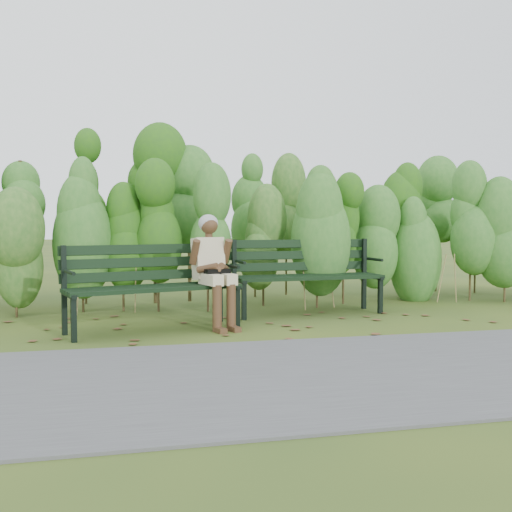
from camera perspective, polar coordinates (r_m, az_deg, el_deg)
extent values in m
plane|color=#30471D|center=(6.66, 0.69, -6.61)|extent=(80.00, 80.00, 0.00)
cube|color=#474749|center=(4.60, 7.43, -10.97)|extent=(60.00, 2.50, 0.01)
cylinder|color=#47381E|center=(7.80, -21.83, -2.45)|extent=(0.03, 0.03, 0.80)
ellipsoid|color=#337128|center=(7.77, -21.93, 2.25)|extent=(0.64, 0.64, 1.44)
cylinder|color=#47381E|center=(7.73, -17.34, -2.42)|extent=(0.03, 0.03, 0.80)
ellipsoid|color=#337128|center=(7.70, -17.42, 2.33)|extent=(0.64, 0.64, 1.44)
cylinder|color=#47381E|center=(7.71, -12.80, -2.37)|extent=(0.03, 0.03, 0.80)
ellipsoid|color=#337128|center=(7.68, -12.85, 2.39)|extent=(0.64, 0.64, 1.44)
cylinder|color=#47381E|center=(7.74, -8.26, -2.31)|extent=(0.03, 0.03, 0.80)
ellipsoid|color=#337128|center=(7.71, -8.30, 2.44)|extent=(0.64, 0.64, 1.44)
cylinder|color=#47381E|center=(7.81, -3.78, -2.23)|extent=(0.03, 0.03, 0.80)
ellipsoid|color=#337128|center=(7.78, -3.80, 2.47)|extent=(0.64, 0.64, 1.44)
cylinder|color=#47381E|center=(7.94, 0.58, -2.14)|extent=(0.03, 0.03, 0.80)
ellipsoid|color=#337128|center=(7.91, 0.58, 2.48)|extent=(0.64, 0.64, 1.44)
cylinder|color=#47381E|center=(8.11, 4.78, -2.04)|extent=(0.03, 0.03, 0.80)
ellipsoid|color=#337128|center=(8.07, 4.80, 2.48)|extent=(0.64, 0.64, 1.44)
cylinder|color=#47381E|center=(8.31, 8.80, -1.94)|extent=(0.03, 0.03, 0.80)
ellipsoid|color=#337128|center=(8.28, 8.84, 2.47)|extent=(0.64, 0.64, 1.44)
cylinder|color=#47381E|center=(8.56, 12.60, -1.84)|extent=(0.03, 0.03, 0.80)
ellipsoid|color=#337128|center=(8.53, 12.65, 2.45)|extent=(0.64, 0.64, 1.44)
cylinder|color=#47381E|center=(8.85, 16.17, -1.73)|extent=(0.03, 0.03, 0.80)
ellipsoid|color=#337128|center=(8.82, 16.23, 2.42)|extent=(0.64, 0.64, 1.44)
cylinder|color=#47381E|center=(9.16, 19.51, -1.62)|extent=(0.03, 0.03, 0.80)
ellipsoid|color=#337128|center=(9.13, 19.58, 2.38)|extent=(0.64, 0.64, 1.44)
cylinder|color=#47381E|center=(9.50, 22.61, -1.52)|extent=(0.03, 0.03, 0.80)
ellipsoid|color=#337128|center=(9.48, 22.69, 2.34)|extent=(0.64, 0.64, 1.44)
cylinder|color=#47381E|center=(8.76, -20.46, -0.86)|extent=(0.04, 0.04, 1.10)
ellipsoid|color=#2A591B|center=(8.75, -20.57, 4.90)|extent=(0.70, 0.70, 1.98)
cylinder|color=#47381E|center=(8.70, -15.44, -0.80)|extent=(0.04, 0.04, 1.10)
ellipsoid|color=#2A591B|center=(8.69, -15.52, 5.00)|extent=(0.70, 0.70, 1.98)
cylinder|color=#47381E|center=(8.71, -10.38, -0.74)|extent=(0.04, 0.04, 1.10)
ellipsoid|color=#2A591B|center=(8.69, -10.43, 5.05)|extent=(0.70, 0.70, 1.98)
cylinder|color=#47381E|center=(8.78, -5.36, -0.68)|extent=(0.04, 0.04, 1.10)
ellipsoid|color=#2A591B|center=(8.76, -5.39, 5.07)|extent=(0.70, 0.70, 1.98)
cylinder|color=#47381E|center=(8.91, -0.47, -0.61)|extent=(0.04, 0.04, 1.10)
ellipsoid|color=#2A591B|center=(8.90, -0.47, 5.06)|extent=(0.70, 0.70, 1.98)
cylinder|color=#47381E|center=(9.11, 4.25, -0.53)|extent=(0.04, 0.04, 1.10)
ellipsoid|color=#2A591B|center=(9.10, 4.27, 5.00)|extent=(0.70, 0.70, 1.98)
cylinder|color=#47381E|center=(9.37, 8.73, -0.46)|extent=(0.04, 0.04, 1.10)
ellipsoid|color=#2A591B|center=(9.36, 8.77, 4.92)|extent=(0.70, 0.70, 1.98)
cylinder|color=#47381E|center=(9.69, 12.94, -0.39)|extent=(0.04, 0.04, 1.10)
ellipsoid|color=#2A591B|center=(9.68, 13.01, 4.82)|extent=(0.70, 0.70, 1.98)
cylinder|color=#47381E|center=(10.05, 16.88, -0.32)|extent=(0.04, 0.04, 1.10)
ellipsoid|color=#2A591B|center=(10.04, 16.95, 4.70)|extent=(0.70, 0.70, 1.98)
cylinder|color=#47381E|center=(10.46, 20.52, -0.26)|extent=(0.04, 0.04, 1.10)
ellipsoid|color=#2A591B|center=(10.44, 20.61, 4.57)|extent=(0.70, 0.70, 1.98)
cube|color=brown|center=(5.90, -7.34, -7.86)|extent=(0.11, 0.10, 0.01)
cube|color=brown|center=(6.76, -7.80, -6.47)|extent=(0.11, 0.11, 0.01)
cube|color=brown|center=(7.77, 7.66, -5.22)|extent=(0.10, 0.08, 0.01)
cube|color=brown|center=(8.04, 15.44, -5.03)|extent=(0.11, 0.11, 0.01)
cube|color=brown|center=(5.83, -4.75, -7.99)|extent=(0.10, 0.11, 0.01)
cube|color=brown|center=(7.36, 20.90, -5.87)|extent=(0.10, 0.08, 0.01)
cube|color=brown|center=(6.45, 4.50, -6.92)|extent=(0.10, 0.11, 0.01)
cube|color=brown|center=(5.42, -15.69, -8.95)|extent=(0.11, 0.11, 0.01)
cube|color=brown|center=(5.98, 7.67, -7.72)|extent=(0.11, 0.11, 0.01)
cube|color=brown|center=(8.59, 17.61, -4.56)|extent=(0.10, 0.09, 0.01)
cube|color=brown|center=(5.57, -11.10, -8.56)|extent=(0.11, 0.09, 0.01)
cube|color=brown|center=(5.67, -21.12, -8.51)|extent=(0.10, 0.08, 0.01)
cube|color=brown|center=(6.91, -14.63, -6.33)|extent=(0.11, 0.11, 0.01)
cube|color=brown|center=(7.54, 11.93, -5.52)|extent=(0.11, 0.11, 0.01)
cube|color=brown|center=(7.77, 21.48, -5.42)|extent=(0.11, 0.11, 0.01)
cube|color=brown|center=(7.69, 18.59, -5.45)|extent=(0.09, 0.07, 0.01)
cube|color=brown|center=(5.52, -10.86, -8.66)|extent=(0.11, 0.11, 0.01)
cube|color=brown|center=(5.73, 4.69, -8.18)|extent=(0.11, 0.10, 0.01)
cube|color=brown|center=(6.91, 4.05, -6.24)|extent=(0.09, 0.08, 0.01)
cube|color=brown|center=(7.23, 2.34, -5.83)|extent=(0.07, 0.09, 0.01)
cube|color=brown|center=(5.48, -12.07, -8.76)|extent=(0.08, 0.10, 0.01)
cube|color=brown|center=(6.80, -7.50, -6.41)|extent=(0.11, 0.10, 0.01)
cube|color=brown|center=(8.26, 14.55, -4.81)|extent=(0.10, 0.11, 0.01)
cube|color=brown|center=(7.91, 10.96, -5.11)|extent=(0.09, 0.10, 0.01)
cube|color=brown|center=(7.46, 16.32, -5.67)|extent=(0.11, 0.11, 0.01)
cube|color=brown|center=(7.84, 19.64, -5.31)|extent=(0.10, 0.11, 0.01)
cube|color=brown|center=(7.22, -10.57, -5.89)|extent=(0.11, 0.11, 0.01)
cube|color=brown|center=(6.73, 6.42, -6.51)|extent=(0.10, 0.08, 0.01)
cube|color=brown|center=(7.24, 5.84, -5.82)|extent=(0.10, 0.11, 0.01)
cube|color=brown|center=(7.88, 14.59, -5.18)|extent=(0.08, 0.10, 0.01)
cube|color=brown|center=(7.53, 20.31, -5.66)|extent=(0.11, 0.11, 0.01)
cube|color=brown|center=(5.84, -18.58, -8.11)|extent=(0.11, 0.10, 0.01)
cube|color=brown|center=(6.59, 4.43, -6.70)|extent=(0.09, 0.11, 0.01)
cube|color=brown|center=(6.50, -0.36, -6.83)|extent=(0.07, 0.09, 0.01)
cube|color=brown|center=(6.09, -16.14, -7.63)|extent=(0.11, 0.11, 0.01)
cube|color=brown|center=(7.67, 7.20, -5.34)|extent=(0.10, 0.08, 0.01)
cube|color=black|center=(6.15, -9.09, -3.20)|extent=(1.78, 0.60, 0.04)
cube|color=black|center=(6.27, -9.48, -3.08)|extent=(1.78, 0.60, 0.04)
cube|color=black|center=(6.38, -9.86, -2.97)|extent=(1.78, 0.60, 0.04)
cube|color=black|center=(6.50, -10.22, -2.87)|extent=(1.78, 0.60, 0.04)
cube|color=black|center=(6.58, -10.49, -1.83)|extent=(1.76, 0.54, 0.11)
cube|color=black|center=(6.58, -10.54, -0.60)|extent=(1.76, 0.54, 0.11)
cube|color=black|center=(6.59, -10.59, 0.63)|extent=(1.76, 0.54, 0.11)
cube|color=black|center=(5.93, -16.97, -5.73)|extent=(0.06, 0.06, 0.45)
cube|color=black|center=(6.32, -17.82, -3.13)|extent=(0.06, 0.06, 0.91)
cube|color=black|center=(6.10, -17.39, -3.54)|extent=(0.18, 0.50, 0.04)
cylinder|color=black|center=(6.03, -17.33, -1.49)|extent=(0.14, 0.37, 0.04)
cube|color=black|center=(6.51, -1.81, -4.83)|extent=(0.06, 0.06, 0.45)
cube|color=black|center=(6.87, -3.46, -2.51)|extent=(0.06, 0.06, 0.91)
cube|color=black|center=(6.66, -2.60, -2.86)|extent=(0.18, 0.50, 0.04)
cylinder|color=black|center=(6.60, -2.41, -0.98)|extent=(0.14, 0.37, 0.04)
cube|color=black|center=(7.26, 5.57, -2.13)|extent=(1.86, 0.23, 0.04)
cube|color=black|center=(7.38, 5.19, -2.04)|extent=(1.86, 0.23, 0.04)
cube|color=black|center=(7.50, 4.82, -1.96)|extent=(1.86, 0.23, 0.04)
cube|color=black|center=(7.62, 4.46, -1.88)|extent=(1.86, 0.23, 0.04)
cube|color=black|center=(7.70, 4.20, -0.98)|extent=(1.86, 0.18, 0.11)
cube|color=black|center=(7.71, 4.16, 0.10)|extent=(1.86, 0.18, 0.11)
cube|color=black|center=(7.72, 4.13, 1.17)|extent=(1.86, 0.18, 0.11)
cube|color=black|center=(6.99, -1.15, -4.24)|extent=(0.05, 0.05, 0.46)
cube|color=black|center=(7.39, -2.09, -2.03)|extent=(0.05, 0.05, 0.93)
cube|color=black|center=(7.16, -1.61, -2.36)|extent=(0.09, 0.52, 0.04)
cylinder|color=black|center=(7.09, -1.50, -0.57)|extent=(0.06, 0.39, 0.04)
cube|color=black|center=(7.66, 11.76, -3.66)|extent=(0.05, 0.05, 0.46)
cube|color=black|center=(8.03, 10.25, -1.67)|extent=(0.05, 0.05, 0.93)
cube|color=black|center=(7.82, 11.05, -1.96)|extent=(0.09, 0.52, 0.04)
cylinder|color=black|center=(7.76, 11.24, -0.32)|extent=(0.06, 0.39, 0.04)
cube|color=beige|center=(6.35, -4.33, -2.23)|extent=(0.22, 0.40, 0.12)
cube|color=beige|center=(6.42, -3.00, -2.17)|extent=(0.22, 0.40, 0.12)
cylinder|color=#4B301B|center=(6.24, -3.73, -5.00)|extent=(0.12, 0.12, 0.49)
cylinder|color=#4B301B|center=(6.31, -2.39, -4.90)|extent=(0.12, 0.12, 0.49)
cube|color=#4B301B|center=(6.21, -3.44, -7.07)|extent=(0.13, 0.20, 0.05)
cube|color=#4B301B|center=(6.28, -2.09, -6.95)|extent=(0.13, 0.20, 0.05)
cube|color=beige|center=(6.59, -4.57, -0.23)|extent=(0.37, 0.31, 0.47)
cylinder|color=#4B301B|center=(6.56, -4.52, 1.89)|extent=(0.08, 0.08, 0.09)
sphere|color=#4B301B|center=(6.55, -4.49, 2.92)|extent=(0.19, 0.19, 0.19)
ellipsoid|color=gray|center=(6.57, -4.57, 3.12)|extent=(0.22, 0.21, 0.20)
cylinder|color=#4B301B|center=(6.44, -5.85, 0.38)|extent=(0.13, 0.20, 0.28)
cylinder|color=#4B301B|center=(6.60, -2.81, 0.45)|extent=(0.13, 0.20, 0.28)
cylinder|color=#4B301B|center=(6.38, -4.64, -1.15)|extent=(0.24, 0.20, 0.12)
cylinder|color=#4B301B|center=(6.46, -3.11, -1.09)|extent=(0.16, 0.25, 0.12)
sphere|color=#4B301B|center=(6.37, -3.66, -1.31)|extent=(0.10, 0.10, 0.10)
cube|color=black|center=(6.39, -3.69, -1.87)|extent=(0.29, 0.18, 0.14)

